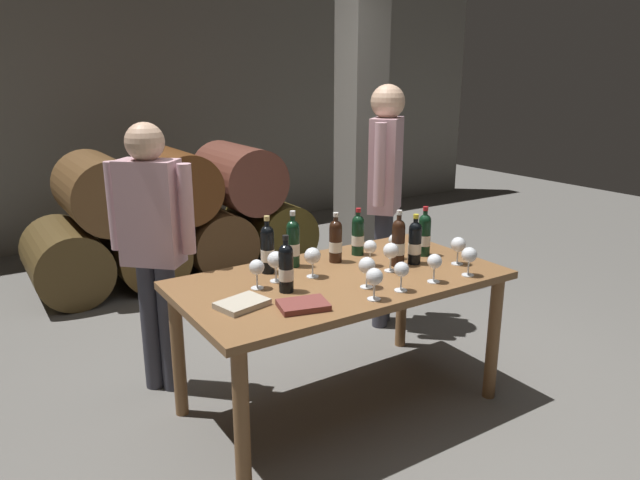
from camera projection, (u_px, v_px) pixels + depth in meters
name	position (u px, v px, depth m)	size (l,w,h in m)	color
ground_plane	(339.00, 404.00, 3.27)	(14.00, 14.00, 0.00)	#66635E
cellar_back_wall	(119.00, 110.00, 6.28)	(10.00, 0.24, 2.80)	slate
barrel_stack	(175.00, 218.00, 5.23)	(2.49, 0.90, 1.15)	#4F3C1E
stone_pillar	(360.00, 133.00, 4.88)	(0.32, 0.32, 2.60)	slate
dining_table	(340.00, 293.00, 3.09)	(1.70, 0.90, 0.76)	brown
wine_bottle_0	(415.00, 242.00, 3.24)	(0.07, 0.07, 0.28)	black
wine_bottle_1	(293.00, 243.00, 3.19)	(0.07, 0.07, 0.31)	black
wine_bottle_2	(424.00, 234.00, 3.38)	(0.07, 0.07, 0.29)	black
wine_bottle_3	(286.00, 267.00, 2.82)	(0.07, 0.07, 0.28)	black
wine_bottle_4	(398.00, 242.00, 3.20)	(0.07, 0.07, 0.31)	black
wine_bottle_5	(268.00, 249.00, 3.09)	(0.07, 0.07, 0.31)	black
wine_bottle_6	(336.00, 241.00, 3.27)	(0.07, 0.07, 0.28)	black
wine_bottle_7	(358.00, 234.00, 3.40)	(0.07, 0.07, 0.28)	black
wine_glass_0	(435.00, 262.00, 2.95)	(0.08, 0.08, 0.15)	white
wine_glass_1	(276.00, 260.00, 2.96)	(0.09, 0.09, 0.16)	white
wine_glass_2	(391.00, 251.00, 3.11)	(0.08, 0.08, 0.16)	white
wine_glass_3	(458.00, 245.00, 3.23)	(0.08, 0.08, 0.16)	white
wine_glass_4	(370.00, 248.00, 3.20)	(0.07, 0.07, 0.15)	white
wine_glass_5	(313.00, 256.00, 3.02)	(0.09, 0.09, 0.16)	white
wine_glass_6	(395.00, 241.00, 3.33)	(0.07, 0.07, 0.15)	white
wine_glass_7	(367.00, 266.00, 2.88)	(0.08, 0.08, 0.16)	white
wine_glass_8	(469.00, 256.00, 3.05)	(0.08, 0.08, 0.16)	white
wine_glass_9	(374.00, 278.00, 2.72)	(0.08, 0.08, 0.16)	white
wine_glass_10	(402.00, 271.00, 2.83)	(0.07, 0.07, 0.15)	white
wine_glass_11	(257.00, 268.00, 2.86)	(0.08, 0.08, 0.15)	white
tasting_notebook	(303.00, 305.00, 2.65)	(0.22, 0.16, 0.03)	brown
leather_ledger	(242.00, 304.00, 2.67)	(0.22, 0.16, 0.03)	#B2A893
sommelier_presenting	(385.00, 184.00, 4.05)	(0.40, 0.35, 1.72)	#383842
taster_seated_left	(152.00, 237.00, 3.21)	(0.38, 0.36, 1.54)	#383842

